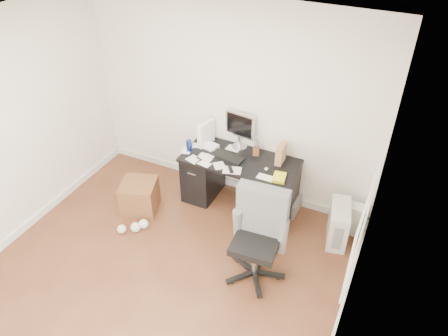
# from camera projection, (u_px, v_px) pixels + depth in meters

# --- Properties ---
(ground) EXTENTS (4.00, 4.00, 0.00)m
(ground) POSITION_uv_depth(u_px,v_px,m) (156.00, 282.00, 4.95)
(ground) COLOR #4D2718
(ground) RESTS_ON ground
(room_shell) EXTENTS (4.02, 4.02, 2.71)m
(room_shell) POSITION_uv_depth(u_px,v_px,m) (145.00, 162.00, 3.99)
(room_shell) COLOR silver
(room_shell) RESTS_ON ground
(desk) EXTENTS (1.50, 0.70, 0.75)m
(desk) POSITION_uv_depth(u_px,v_px,m) (240.00, 181.00, 5.83)
(desk) COLOR black
(desk) RESTS_ON ground
(loose_papers) EXTENTS (1.10, 0.60, 0.00)m
(loose_papers) POSITION_uv_depth(u_px,v_px,m) (224.00, 158.00, 5.65)
(loose_papers) COLOR silver
(loose_papers) RESTS_ON desk
(lcd_monitor) EXTENTS (0.45, 0.29, 0.53)m
(lcd_monitor) POSITION_uv_depth(u_px,v_px,m) (240.00, 130.00, 5.70)
(lcd_monitor) COLOR silver
(lcd_monitor) RESTS_ON desk
(keyboard) EXTENTS (0.47, 0.23, 0.03)m
(keyboard) POSITION_uv_depth(u_px,v_px,m) (227.00, 157.00, 5.65)
(keyboard) COLOR black
(keyboard) RESTS_ON desk
(computer_mouse) EXTENTS (0.07, 0.07, 0.06)m
(computer_mouse) POSITION_uv_depth(u_px,v_px,m) (266.00, 169.00, 5.40)
(computer_mouse) COLOR silver
(computer_mouse) RESTS_ON desk
(travel_mug) EXTENTS (0.09, 0.09, 0.16)m
(travel_mug) POSITION_uv_depth(u_px,v_px,m) (189.00, 146.00, 5.74)
(travel_mug) COLOR #163299
(travel_mug) RESTS_ON desk
(white_binder) EXTENTS (0.19, 0.31, 0.33)m
(white_binder) POSITION_uv_depth(u_px,v_px,m) (206.00, 133.00, 5.82)
(white_binder) COLOR white
(white_binder) RESTS_ON desk
(magazine_file) EXTENTS (0.11, 0.22, 0.25)m
(magazine_file) POSITION_uv_depth(u_px,v_px,m) (281.00, 154.00, 5.50)
(magazine_file) COLOR #987349
(magazine_file) RESTS_ON desk
(pen_cup) EXTENTS (0.13, 0.13, 0.24)m
(pen_cup) POSITION_uv_depth(u_px,v_px,m) (256.00, 147.00, 5.64)
(pen_cup) COLOR #573219
(pen_cup) RESTS_ON desk
(yellow_book) EXTENTS (0.19, 0.23, 0.04)m
(yellow_book) POSITION_uv_depth(u_px,v_px,m) (280.00, 178.00, 5.28)
(yellow_book) COLOR yellow
(yellow_book) RESTS_ON desk
(paper_remote) EXTENTS (0.27, 0.24, 0.02)m
(paper_remote) POSITION_uv_depth(u_px,v_px,m) (232.00, 170.00, 5.42)
(paper_remote) COLOR silver
(paper_remote) RESTS_ON desk
(office_chair) EXTENTS (0.69, 0.69, 1.14)m
(office_chair) POSITION_uv_depth(u_px,v_px,m) (256.00, 239.00, 4.71)
(office_chair) COLOR #525452
(office_chair) RESTS_ON ground
(pc_tower) EXTENTS (0.33, 0.55, 0.51)m
(pc_tower) POSITION_uv_depth(u_px,v_px,m) (338.00, 224.00, 5.36)
(pc_tower) COLOR #A59F95
(pc_tower) RESTS_ON ground
(shopping_bag) EXTENTS (0.33, 0.24, 0.44)m
(shopping_bag) POSITION_uv_depth(u_px,v_px,m) (351.00, 218.00, 5.50)
(shopping_bag) COLOR silver
(shopping_bag) RESTS_ON ground
(wicker_basket) EXTENTS (0.56, 0.56, 0.44)m
(wicker_basket) POSITION_uv_depth(u_px,v_px,m) (140.00, 197.00, 5.84)
(wicker_basket) COLOR #4A2C16
(wicker_basket) RESTS_ON ground
(desk_printer) EXTENTS (0.37, 0.30, 0.21)m
(desk_printer) POSITION_uv_depth(u_px,v_px,m) (285.00, 204.00, 5.89)
(desk_printer) COLOR #5D5D62
(desk_printer) RESTS_ON ground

